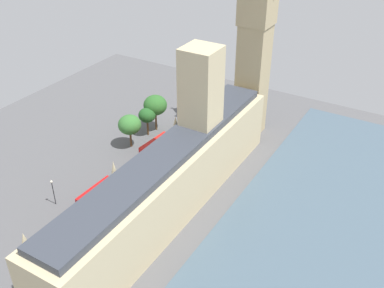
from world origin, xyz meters
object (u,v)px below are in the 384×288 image
clock_tower (256,31)px  double_decker_bus_corner (156,148)px  pedestrian_kerbside (116,215)px  plane_tree_leading (155,105)px  plane_tree_midblock (130,125)px  street_lamp_under_trees (53,188)px  car_black_far_end (139,173)px  double_decker_bus_near_tower (97,196)px  car_white_opposite_hall (41,250)px  plane_tree_trailing (147,115)px  parliament_building (174,173)px

clock_tower → double_decker_bus_corner: (15.65, 25.11, -27.23)m
pedestrian_kerbside → plane_tree_leading: plane_tree_leading is taller
plane_tree_midblock → street_lamp_under_trees: plane_tree_midblock is taller
clock_tower → pedestrian_kerbside: clock_tower is taller
car_black_far_end → double_decker_bus_near_tower: size_ratio=0.46×
car_white_opposite_hall → plane_tree_leading: size_ratio=0.41×
double_decker_bus_corner → plane_tree_trailing: bearing=140.5°
pedestrian_kerbside → double_decker_bus_corner: bearing=138.7°
clock_tower → car_white_opposite_hall: size_ratio=13.00×
plane_tree_midblock → plane_tree_trailing: bearing=-92.1°
parliament_building → car_white_opposite_hall: parliament_building is taller
double_decker_bus_near_tower → pedestrian_kerbside: (-6.28, 1.33, -1.91)m
clock_tower → pedestrian_kerbside: bearing=79.8°
plane_tree_trailing → double_decker_bus_corner: bearing=135.9°
parliament_building → car_black_far_end: 17.05m
pedestrian_kerbside → plane_tree_leading: bearing=145.6°
clock_tower → double_decker_bus_corner: clock_tower is taller
car_white_opposite_hall → plane_tree_trailing: size_ratio=0.52×
parliament_building → plane_tree_trailing: 33.30m
car_white_opposite_hall → plane_tree_midblock: 43.31m
double_decker_bus_near_tower → plane_tree_leading: (8.41, -35.66, 5.37)m
parliament_building → double_decker_bus_near_tower: 18.73m
street_lamp_under_trees → car_white_opposite_hall: bearing=125.0°
plane_tree_leading → plane_tree_trailing: bearing=85.1°
pedestrian_kerbside → plane_tree_leading: (14.69, -36.99, 7.28)m
pedestrian_kerbside → plane_tree_trailing: size_ratio=0.19×
parliament_building → clock_tower: bearing=-90.2°
double_decker_bus_near_tower → car_white_opposite_hall: 17.63m
parliament_building → plane_tree_leading: bearing=-48.6°
double_decker_bus_near_tower → double_decker_bus_corner: bearing=92.4°
plane_tree_trailing → street_lamp_under_trees: 36.64m
street_lamp_under_trees → double_decker_bus_near_tower: bearing=-151.7°
double_decker_bus_near_tower → street_lamp_under_trees: (8.65, 4.67, 1.95)m
car_white_opposite_hall → plane_tree_leading: (8.78, -53.20, 7.12)m
double_decker_bus_near_tower → parliament_building: bearing=32.0°
clock_tower → street_lamp_under_trees: bearing=65.9°
double_decker_bus_corner → car_black_far_end: (-1.55, 9.58, -1.75)m
plane_tree_leading → clock_tower: bearing=-150.8°
clock_tower → car_black_far_end: size_ratio=11.87×
double_decker_bus_corner → street_lamp_under_trees: street_lamp_under_trees is taller
car_white_opposite_hall → plane_tree_leading: 54.39m
double_decker_bus_corner → pedestrian_kerbside: size_ratio=6.66×
plane_tree_midblock → plane_tree_trailing: 7.63m
pedestrian_kerbside → street_lamp_under_trees: street_lamp_under_trees is taller
parliament_building → clock_tower: size_ratio=1.29×
parliament_building → street_lamp_under_trees: bearing=29.7°
car_black_far_end → car_white_opposite_hall: size_ratio=1.10×
double_decker_bus_corner → car_white_opposite_hall: size_ratio=2.40×
car_white_opposite_hall → pedestrian_kerbside: (-5.90, -16.21, -0.17)m
clock_tower → plane_tree_trailing: clock_tower is taller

